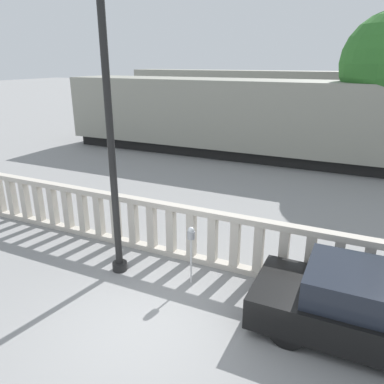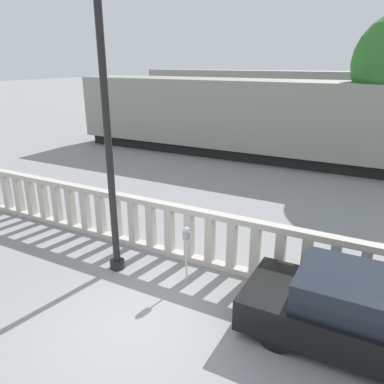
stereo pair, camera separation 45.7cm
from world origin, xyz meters
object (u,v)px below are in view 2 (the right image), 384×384
(parking_meter, at_px, (186,239))
(parked_car, at_px, (363,315))
(lamppost, at_px, (107,130))
(train_far, at_px, (267,91))
(train_near, at_px, (331,123))

(parking_meter, xyz_separation_m, parked_car, (3.59, -0.30, -0.47))
(lamppost, height_order, train_far, lamppost)
(train_near, relative_size, train_far, 1.12)
(parking_meter, xyz_separation_m, train_far, (-7.09, 28.16, 0.92))
(parking_meter, distance_m, train_far, 29.05)
(parking_meter, bearing_deg, train_far, 104.12)
(parked_car, height_order, train_far, train_far)
(parking_meter, height_order, parked_car, parking_meter)
(train_far, bearing_deg, train_near, -63.54)
(train_far, bearing_deg, parking_meter, -75.88)
(parking_meter, height_order, train_far, train_far)
(parked_car, relative_size, train_far, 0.18)
(parked_car, height_order, train_near, train_near)
(lamppost, bearing_deg, train_near, 76.61)
(parked_car, distance_m, train_near, 12.37)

